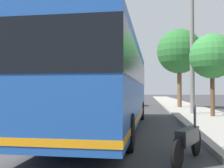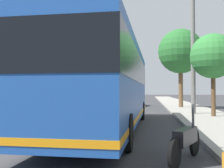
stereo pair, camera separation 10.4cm
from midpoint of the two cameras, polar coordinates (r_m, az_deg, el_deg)
The scene contains 10 objects.
ground_plane at distance 8.06m, azimuth -20.81°, elevation -12.79°, with size 220.00×220.00×0.00m, color #38383A.
sidewalk_curb at distance 17.34m, azimuth 19.26°, elevation -6.45°, with size 110.00×3.60×0.14m, color #9E998E.
lane_divider_line at distance 17.43m, azimuth -4.70°, elevation -6.72°, with size 110.00×0.16×0.01m, color silver.
coach_bus at distance 11.14m, azimuth -0.54°, elevation 0.53°, with size 12.30×2.88×3.42m.
motorcycle_nearest_curb at distance 6.37m, azimuth 15.91°, elevation -11.54°, with size 1.96×0.95×1.27m.
car_ahead_same_lane at distance 29.07m, azimuth 4.52°, elevation -3.19°, with size 4.51×2.02×1.57m.
car_behind_bus at distance 46.99m, azimuth 0.26°, elevation -2.56°, with size 4.50×1.88×1.50m.
roadside_tree_mid_block at distance 16.67m, azimuth 20.89°, elevation 5.52°, with size 2.61×2.61×4.93m.
roadside_tree_far_block at distance 25.22m, azimuth 14.52°, elevation 6.71°, with size 4.04×4.04×7.22m.
utility_pole at distance 18.26m, azimuth 17.05°, elevation 6.06°, with size 0.29×0.29×7.95m, color slate.
Camera 2 is at (-6.93, -3.83, 1.59)m, focal length 42.88 mm.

